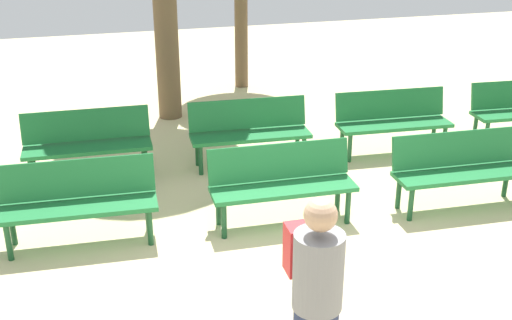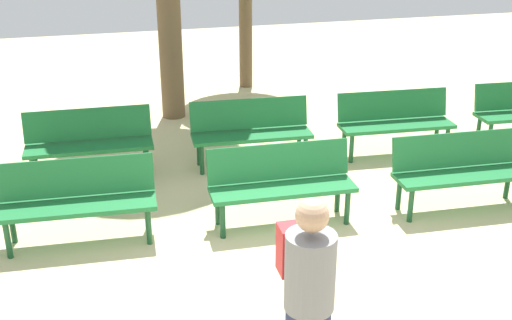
{
  "view_description": "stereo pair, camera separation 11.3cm",
  "coord_description": "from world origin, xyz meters",
  "px_view_note": "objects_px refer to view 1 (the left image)",
  "views": [
    {
      "loc": [
        -1.88,
        -4.5,
        3.42
      ],
      "look_at": [
        0.0,
        2.11,
        0.55
      ],
      "focal_mm": 44.96,
      "sensor_mm": 36.0,
      "label": 1
    },
    {
      "loc": [
        -1.77,
        -4.53,
        3.42
      ],
      "look_at": [
        0.0,
        2.11,
        0.55
      ],
      "focal_mm": 44.96,
      "sensor_mm": 36.0,
      "label": 2
    }
  ],
  "objects_px": {
    "bench_r0_c3": "(460,166)",
    "bench_r1_c2": "(249,129)",
    "bench_r1_c3": "(393,118)",
    "bench_r0_c1": "(78,198)",
    "bench_r1_c1": "(87,140)",
    "bench_r0_c2": "(282,180)",
    "visitor_with_backpack": "(315,292)"
  },
  "relations": [
    {
      "from": "bench_r0_c1",
      "to": "bench_r1_c2",
      "type": "xyz_separation_m",
      "value": [
        2.26,
        1.56,
        0.0
      ]
    },
    {
      "from": "bench_r1_c3",
      "to": "bench_r1_c2",
      "type": "bearing_deg",
      "value": -179.98
    },
    {
      "from": "bench_r0_c3",
      "to": "bench_r1_c1",
      "type": "xyz_separation_m",
      "value": [
        -4.12,
        2.03,
        0.0
      ]
    },
    {
      "from": "bench_r0_c3",
      "to": "bench_r1_c3",
      "type": "distance_m",
      "value": 1.76
    },
    {
      "from": "bench_r1_c1",
      "to": "bench_r1_c2",
      "type": "height_order",
      "value": "same"
    },
    {
      "from": "bench_r0_c3",
      "to": "visitor_with_backpack",
      "type": "height_order",
      "value": "visitor_with_backpack"
    },
    {
      "from": "bench_r0_c3",
      "to": "bench_r1_c3",
      "type": "relative_size",
      "value": 1.0
    },
    {
      "from": "bench_r0_c2",
      "to": "bench_r1_c3",
      "type": "bearing_deg",
      "value": 38.29
    },
    {
      "from": "bench_r1_c2",
      "to": "bench_r1_c3",
      "type": "bearing_deg",
      "value": -0.49
    },
    {
      "from": "bench_r1_c2",
      "to": "visitor_with_backpack",
      "type": "height_order",
      "value": "visitor_with_backpack"
    },
    {
      "from": "bench_r0_c1",
      "to": "bench_r0_c2",
      "type": "bearing_deg",
      "value": -0.47
    },
    {
      "from": "bench_r1_c1",
      "to": "bench_r1_c3",
      "type": "height_order",
      "value": "same"
    },
    {
      "from": "bench_r0_c1",
      "to": "bench_r1_c2",
      "type": "bearing_deg",
      "value": 37.82
    },
    {
      "from": "bench_r0_c3",
      "to": "visitor_with_backpack",
      "type": "xyz_separation_m",
      "value": [
        -2.76,
        -2.51,
        0.43
      ]
    },
    {
      "from": "bench_r0_c3",
      "to": "visitor_with_backpack",
      "type": "bearing_deg",
      "value": -134.79
    },
    {
      "from": "bench_r0_c1",
      "to": "bench_r1_c3",
      "type": "relative_size",
      "value": 1.0
    },
    {
      "from": "bench_r1_c2",
      "to": "bench_r0_c3",
      "type": "bearing_deg",
      "value": -39.97
    },
    {
      "from": "bench_r1_c1",
      "to": "bench_r1_c2",
      "type": "distance_m",
      "value": 2.11
    },
    {
      "from": "bench_r0_c1",
      "to": "bench_r1_c2",
      "type": "relative_size",
      "value": 1.0
    },
    {
      "from": "bench_r1_c1",
      "to": "bench_r1_c2",
      "type": "bearing_deg",
      "value": -1.63
    },
    {
      "from": "bench_r0_c3",
      "to": "bench_r1_c1",
      "type": "height_order",
      "value": "same"
    },
    {
      "from": "bench_r1_c1",
      "to": "bench_r0_c2",
      "type": "bearing_deg",
      "value": -40.32
    },
    {
      "from": "bench_r0_c2",
      "to": "bench_r0_c1",
      "type": "bearing_deg",
      "value": 178.38
    },
    {
      "from": "bench_r0_c1",
      "to": "visitor_with_backpack",
      "type": "distance_m",
      "value": 3.26
    },
    {
      "from": "bench_r1_c2",
      "to": "bench_r1_c3",
      "type": "relative_size",
      "value": 1.0
    },
    {
      "from": "bench_r1_c1",
      "to": "visitor_with_backpack",
      "type": "relative_size",
      "value": 0.98
    },
    {
      "from": "bench_r1_c2",
      "to": "visitor_with_backpack",
      "type": "relative_size",
      "value": 0.98
    },
    {
      "from": "bench_r0_c3",
      "to": "bench_r1_c2",
      "type": "bearing_deg",
      "value": 139.57
    },
    {
      "from": "bench_r0_c3",
      "to": "bench_r0_c2",
      "type": "bearing_deg",
      "value": 177.6
    },
    {
      "from": "bench_r0_c2",
      "to": "bench_r1_c2",
      "type": "bearing_deg",
      "value": 88.92
    },
    {
      "from": "bench_r0_c2",
      "to": "bench_r1_c1",
      "type": "xyz_separation_m",
      "value": [
        -2.01,
        1.84,
        0.0
      ]
    },
    {
      "from": "bench_r0_c3",
      "to": "bench_r1_c2",
      "type": "xyz_separation_m",
      "value": [
        -2.01,
        1.89,
        0.0
      ]
    }
  ]
}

